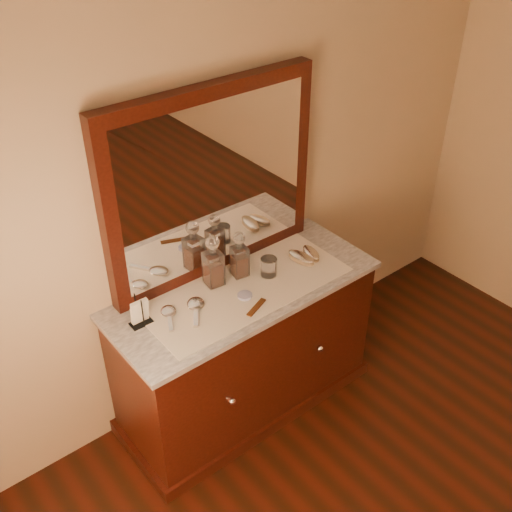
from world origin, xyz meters
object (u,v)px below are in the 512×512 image
object	(u,v)px
dresser_cabinet	(245,349)
decanter_left	(213,266)
brush_far	(311,254)
pin_dish	(245,296)
hand_mirror_outer	(169,313)
hand_mirror_inner	(196,306)
mirror_frame	(212,183)
napkin_rack	(140,313)
decanter_right	(240,259)
brush_near	(301,258)
comb	(256,307)

from	to	relation	value
dresser_cabinet	decanter_left	world-z (taller)	decanter_left
decanter_left	brush_far	xyz separation A→B (m)	(0.55, -0.14, -0.09)
pin_dish	hand_mirror_outer	distance (m)	0.39
hand_mirror_inner	hand_mirror_outer	bearing A→B (deg)	163.93
mirror_frame	brush_far	size ratio (longest dim) A/B	7.46
pin_dish	decanter_left	xyz separation A→B (m)	(-0.06, 0.19, 0.11)
decanter_left	hand_mirror_inner	world-z (taller)	decanter_left
decanter_left	hand_mirror_inner	distance (m)	0.23
napkin_rack	decanter_right	distance (m)	0.60
decanter_left	brush_far	size ratio (longest dim) A/B	1.80
hand_mirror_outer	decanter_right	bearing A→B (deg)	5.39
dresser_cabinet	brush_far	size ratio (longest dim) A/B	8.70
mirror_frame	hand_mirror_outer	bearing A→B (deg)	-155.29
decanter_left	dresser_cabinet	bearing A→B (deg)	-48.33
brush_far	hand_mirror_inner	world-z (taller)	brush_far
napkin_rack	decanter_left	size ratio (longest dim) A/B	0.55
napkin_rack	hand_mirror_outer	xyz separation A→B (m)	(0.13, -0.03, -0.05)
mirror_frame	decanter_left	bearing A→B (deg)	-128.99
dresser_cabinet	hand_mirror_outer	world-z (taller)	hand_mirror_outer
hand_mirror_outer	brush_far	bearing A→B (deg)	-4.73
mirror_frame	brush_near	world-z (taller)	mirror_frame
pin_dish	hand_mirror_inner	xyz separation A→B (m)	(-0.24, 0.08, 0.00)
hand_mirror_outer	hand_mirror_inner	size ratio (longest dim) A/B	0.90
dresser_cabinet	napkin_rack	bearing A→B (deg)	171.40
decanter_right	brush_near	world-z (taller)	decanter_right
pin_dish	napkin_rack	distance (m)	0.53
hand_mirror_outer	comb	bearing A→B (deg)	-31.92
dresser_cabinet	hand_mirror_outer	size ratio (longest dim) A/B	7.15
brush_near	hand_mirror_inner	bearing A→B (deg)	177.23
brush_far	decanter_right	bearing A→B (deg)	163.96
mirror_frame	decanter_left	distance (m)	0.42
dresser_cabinet	comb	distance (m)	0.48
brush_far	hand_mirror_outer	bearing A→B (deg)	175.27
pin_dish	hand_mirror_inner	size ratio (longest dim) A/B	0.35
napkin_rack	brush_far	size ratio (longest dim) A/B	0.99
brush_far	mirror_frame	bearing A→B (deg)	149.55
hand_mirror_outer	napkin_rack	bearing A→B (deg)	166.70
comb	napkin_rack	size ratio (longest dim) A/B	0.92
mirror_frame	brush_far	xyz separation A→B (m)	(0.45, -0.26, -0.48)
hand_mirror_outer	decanter_left	bearing A→B (deg)	11.58
decanter_left	hand_mirror_inner	size ratio (longest dim) A/B	1.34
mirror_frame	decanter_right	bearing A→B (deg)	-72.44
hand_mirror_outer	brush_near	bearing A→B (deg)	-5.03
napkin_rack	brush_far	xyz separation A→B (m)	(1.00, -0.10, -0.04)
mirror_frame	hand_mirror_inner	distance (m)	0.61
brush_far	napkin_rack	bearing A→B (deg)	174.10
decanter_right	brush_near	size ratio (longest dim) A/B	1.48
dresser_cabinet	brush_near	bearing A→B (deg)	-2.76
dresser_cabinet	hand_mirror_outer	xyz separation A→B (m)	(-0.42, 0.05, 0.45)
napkin_rack	brush_far	bearing A→B (deg)	-5.90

